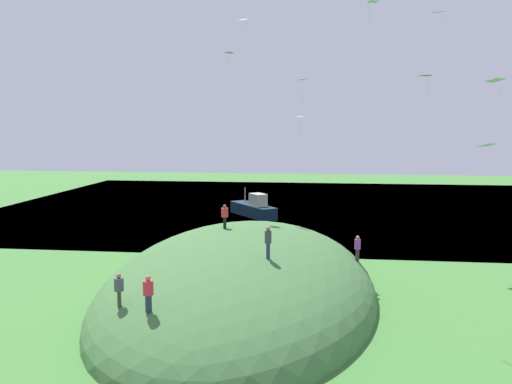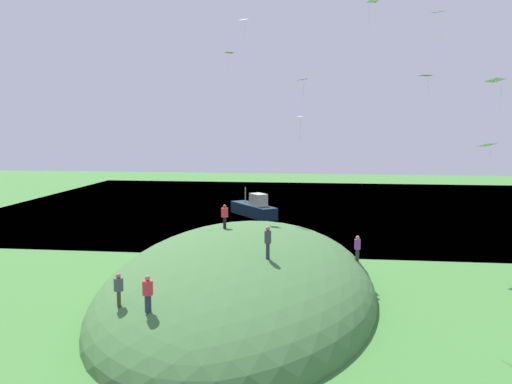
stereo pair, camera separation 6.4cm
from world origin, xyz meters
name	(u,v)px [view 1 (the left image)]	position (x,y,z in m)	size (l,w,h in m)	color
ground_plane	(304,267)	(0.00, 0.00, 0.00)	(160.00, 160.00, 0.00)	#3F7734
lake_water	(314,207)	(-32.04, 0.00, -0.20)	(58.25, 80.00, 0.40)	#4A618E
grass_hill	(242,293)	(7.12, -3.71, 0.00)	(30.12, 16.82, 7.73)	#406C39
boat_on_lake	(254,209)	(-22.53, -6.76, 0.91)	(7.53, 6.25, 3.20)	#0F2436
person_on_hilltop	(225,214)	(5.23, -5.11, 4.76)	(0.52, 0.52, 1.59)	black
person_watching_kites	(119,286)	(16.97, -8.00, 3.15)	(0.50, 0.50, 1.60)	#3E3624
person_near_shore	(358,245)	(5.55, 3.58, 2.94)	(0.46, 0.46, 1.68)	#3A342C
person_walking_path	(148,290)	(18.17, -6.20, 3.41)	(0.65, 0.65, 1.69)	#252F48
person_with_child	(268,238)	(12.15, -1.51, 4.62)	(0.41, 0.41, 1.76)	#2C2E48
kite_0	(488,146)	(7.21, 10.83, 9.40)	(1.26, 1.28, 1.60)	silver
kite_1	(426,77)	(-3.82, 9.02, 14.29)	(1.02, 1.17, 1.85)	white
kite_2	(229,53)	(-3.31, -6.23, 16.23)	(1.07, 0.93, 1.23)	white
kite_3	(438,15)	(2.53, 8.62, 17.74)	(0.98, 1.01, 2.14)	silver
kite_5	(372,4)	(6.58, 4.06, 17.71)	(0.70, 0.73, 1.58)	silver
kite_6	(302,80)	(-1.55, -0.36, 13.92)	(1.22, 0.98, 1.70)	silver
kite_7	(496,82)	(8.19, 10.83, 12.99)	(1.31, 1.31, 2.23)	silver
kite_8	(243,20)	(-7.84, -5.76, 19.53)	(0.90, 1.03, 1.50)	white
kite_10	(300,119)	(-5.24, -0.68, 11.04)	(0.80, 0.78, 1.99)	silver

